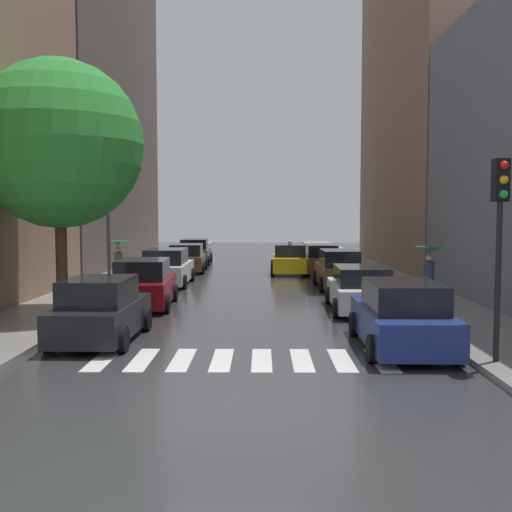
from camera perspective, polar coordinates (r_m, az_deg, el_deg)
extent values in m
cube|color=#303032|center=(34.27, -0.19, -1.59)|extent=(28.00, 72.00, 0.04)
cube|color=gray|center=(34.96, -10.91, -1.39)|extent=(3.00, 72.00, 0.15)
cube|color=gray|center=(34.79, 10.58, -1.41)|extent=(3.00, 72.00, 0.15)
cube|color=silver|center=(14.43, -14.11, -9.35)|extent=(0.45, 2.20, 0.01)
cube|color=silver|center=(14.23, -10.55, -9.48)|extent=(0.45, 2.20, 0.01)
cube|color=silver|center=(14.09, -6.91, -9.58)|extent=(0.45, 2.20, 0.01)
cube|color=silver|center=(14.00, -3.20, -9.65)|extent=(0.45, 2.20, 0.01)
cube|color=silver|center=(13.97, 0.54, -9.67)|extent=(0.45, 2.20, 0.01)
cube|color=silver|center=(14.00, 4.28, -9.65)|extent=(0.45, 2.20, 0.01)
cube|color=silver|center=(14.09, 7.99, -9.60)|extent=(0.45, 2.20, 0.01)
cube|color=silver|center=(14.23, 11.63, -9.50)|extent=(0.45, 2.20, 0.01)
cube|color=#564C47|center=(41.79, -16.04, 16.70)|extent=(6.00, 21.09, 25.23)
cube|color=#8C6B56|center=(40.27, 16.47, 16.86)|extent=(6.00, 18.94, 24.79)
cube|color=black|center=(16.45, -14.21, -5.66)|extent=(1.84, 4.15, 0.81)
cube|color=black|center=(16.14, -14.46, -3.19)|extent=(1.59, 2.30, 0.67)
cylinder|color=black|center=(18.03, -15.72, -5.70)|extent=(0.23, 0.64, 0.64)
cylinder|color=black|center=(17.58, -10.20, -5.85)|extent=(0.23, 0.64, 0.64)
cylinder|color=black|center=(15.49, -18.74, -7.33)|extent=(0.23, 0.64, 0.64)
cylinder|color=black|center=(14.98, -12.36, -7.60)|extent=(0.23, 0.64, 0.64)
cube|color=maroon|center=(21.99, -10.42, -3.16)|extent=(2.09, 4.42, 0.84)
cube|color=black|center=(21.69, -10.52, -1.22)|extent=(1.77, 2.46, 0.69)
cylinder|color=black|center=(23.57, -12.18, -3.38)|extent=(0.25, 0.65, 0.64)
cylinder|color=black|center=(23.32, -7.62, -3.41)|extent=(0.25, 0.65, 0.64)
cylinder|color=black|center=(20.79, -13.53, -4.38)|extent=(0.25, 0.65, 0.64)
cylinder|color=black|center=(20.50, -8.37, -4.43)|extent=(0.25, 0.65, 0.64)
cube|color=silver|center=(28.59, -8.29, -1.50)|extent=(1.95, 4.80, 0.83)
cube|color=black|center=(28.29, -8.37, -0.03)|extent=(1.72, 2.64, 0.68)
cylinder|color=black|center=(30.33, -9.64, -1.72)|extent=(0.22, 0.64, 0.64)
cylinder|color=black|center=(30.05, -5.99, -1.74)|extent=(0.22, 0.64, 0.64)
cylinder|color=black|center=(27.24, -10.81, -2.38)|extent=(0.22, 0.64, 0.64)
cylinder|color=black|center=(26.93, -6.74, -2.41)|extent=(0.22, 0.64, 0.64)
cube|color=brown|center=(34.91, -6.45, -0.55)|extent=(2.06, 4.34, 0.77)
cube|color=black|center=(34.64, -6.49, 0.58)|extent=(1.77, 2.41, 0.63)
cylinder|color=black|center=(36.43, -7.75, -0.76)|extent=(0.24, 0.65, 0.64)
cylinder|color=black|center=(36.26, -4.73, -0.75)|extent=(0.24, 0.65, 0.64)
cylinder|color=black|center=(33.63, -8.30, -1.15)|extent=(0.24, 0.65, 0.64)
cylinder|color=black|center=(33.45, -5.03, -1.15)|extent=(0.24, 0.65, 0.64)
cube|color=#474C51|center=(40.44, -5.70, 0.10)|extent=(2.02, 4.84, 0.81)
cube|color=black|center=(40.16, -5.73, 1.12)|extent=(1.73, 2.68, 0.66)
cylinder|color=black|center=(42.11, -6.80, -0.11)|extent=(0.24, 0.65, 0.64)
cylinder|color=black|center=(41.97, -4.25, -0.11)|extent=(0.24, 0.65, 0.64)
cylinder|color=black|center=(38.98, -7.25, -0.44)|extent=(0.24, 0.65, 0.64)
cylinder|color=black|center=(38.83, -4.50, -0.44)|extent=(0.24, 0.65, 0.64)
cube|color=navy|center=(15.46, 13.37, -6.26)|extent=(1.95, 4.63, 0.82)
cube|color=black|center=(15.12, 13.60, -3.63)|extent=(1.69, 2.56, 0.67)
cylinder|color=black|center=(16.82, 9.14, -6.29)|extent=(0.23, 0.64, 0.64)
cylinder|color=black|center=(17.17, 15.39, -6.17)|extent=(0.23, 0.64, 0.64)
cylinder|color=black|center=(13.87, 10.82, -8.51)|extent=(0.23, 0.64, 0.64)
cylinder|color=black|center=(14.30, 18.35, -8.27)|extent=(0.23, 0.64, 0.64)
cube|color=silver|center=(21.11, 9.69, -3.58)|extent=(1.99, 4.53, 0.74)
cube|color=black|center=(20.81, 9.80, -1.81)|extent=(1.72, 2.51, 0.61)
cylinder|color=black|center=(22.50, 6.79, -3.67)|extent=(0.23, 0.64, 0.64)
cylinder|color=black|center=(22.73, 11.54, -3.64)|extent=(0.23, 0.64, 0.64)
cylinder|color=black|center=(19.57, 7.53, -4.82)|extent=(0.23, 0.64, 0.64)
cylinder|color=black|center=(19.85, 12.97, -4.77)|extent=(0.23, 0.64, 0.64)
cube|color=brown|center=(27.48, 7.69, -1.71)|extent=(1.79, 4.47, 0.84)
cube|color=black|center=(27.20, 7.76, -0.16)|extent=(1.56, 2.47, 0.69)
cylinder|color=black|center=(28.86, 5.57, -1.97)|extent=(0.23, 0.64, 0.64)
cylinder|color=black|center=(29.08, 9.01, -1.96)|extent=(0.23, 0.64, 0.64)
cylinder|color=black|center=(25.95, 6.19, -2.64)|extent=(0.23, 0.64, 0.64)
cylinder|color=black|center=(26.20, 10.01, -2.62)|extent=(0.23, 0.64, 0.64)
cube|color=brown|center=(33.95, 6.10, -0.66)|extent=(1.92, 4.82, 0.79)
cube|color=black|center=(33.66, 6.14, 0.52)|extent=(1.65, 2.67, 0.65)
cylinder|color=black|center=(35.48, 4.46, -0.86)|extent=(0.23, 0.64, 0.64)
cylinder|color=black|center=(35.61, 7.36, -0.86)|extent=(0.23, 0.64, 0.64)
cylinder|color=black|center=(32.35, 4.70, -1.33)|extent=(0.23, 0.64, 0.64)
cylinder|color=black|center=(32.48, 7.89, -1.33)|extent=(0.23, 0.64, 0.64)
cube|color=yellow|center=(33.76, 3.15, -0.66)|extent=(1.93, 4.38, 0.80)
cube|color=black|center=(33.49, 3.16, 0.54)|extent=(1.67, 2.42, 0.65)
cube|color=#F2EDCC|center=(33.47, 3.16, 1.25)|extent=(0.21, 0.36, 0.18)
cylinder|color=black|center=(35.20, 1.58, -0.88)|extent=(0.23, 0.64, 0.64)
cylinder|color=black|center=(35.25, 4.59, -0.89)|extent=(0.23, 0.64, 0.64)
cylinder|color=black|center=(32.34, 1.57, -1.32)|extent=(0.23, 0.64, 0.64)
cylinder|color=black|center=(32.39, 4.85, -1.32)|extent=(0.23, 0.64, 0.64)
cylinder|color=black|center=(27.61, -12.71, -1.84)|extent=(0.28, 0.28, 0.80)
cylinder|color=brown|center=(27.55, -12.73, -0.35)|extent=(0.36, 0.36, 0.64)
sphere|color=tan|center=(27.52, -12.75, 0.57)|extent=(0.25, 0.25, 0.25)
cone|color=#19723F|center=(27.50, -12.76, 1.17)|extent=(1.01, 1.01, 0.20)
cylinder|color=#333338|center=(27.52, -12.74, 0.41)|extent=(0.02, 0.02, 0.73)
cylinder|color=navy|center=(21.82, 15.78, -3.37)|extent=(0.28, 0.28, 0.84)
cylinder|color=navy|center=(21.74, 15.82, -1.40)|extent=(0.36, 0.36, 0.66)
sphere|color=tan|center=(21.70, 15.84, -0.19)|extent=(0.26, 0.26, 0.26)
cone|color=#19723F|center=(21.69, 15.86, 0.59)|extent=(0.94, 0.94, 0.20)
cylinder|color=#333338|center=(21.71, 15.84, -0.41)|extent=(0.02, 0.02, 0.76)
cylinder|color=#513823|center=(20.39, -17.66, -0.74)|extent=(0.36, 0.36, 3.08)
sphere|color=#2E8731|center=(20.44, -17.89, 9.90)|extent=(5.29, 5.29, 5.29)
cylinder|color=black|center=(13.92, 21.61, -2.29)|extent=(0.12, 0.12, 3.40)
cube|color=black|center=(13.86, 21.84, 6.58)|extent=(0.30, 0.30, 0.90)
sphere|color=red|center=(13.71, 22.15, 7.86)|extent=(0.18, 0.18, 0.18)
sphere|color=#F2A519|center=(13.69, 22.11, 6.61)|extent=(0.18, 0.18, 0.18)
sphere|color=green|center=(13.68, 22.08, 5.35)|extent=(0.18, 0.18, 0.18)
cylinder|color=#595B60|center=(24.55, -13.62, 4.39)|extent=(0.16, 0.16, 6.76)
ellipsoid|color=beige|center=(24.84, -13.76, 12.56)|extent=(0.60, 0.28, 0.24)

